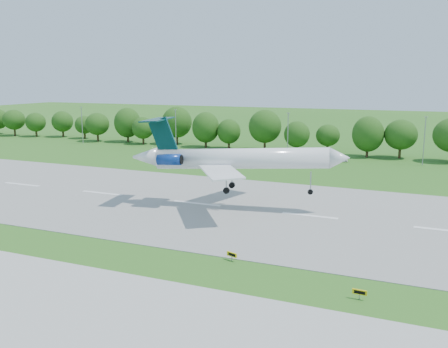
# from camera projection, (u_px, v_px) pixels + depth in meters

# --- Properties ---
(ground) EXTENTS (600.00, 600.00, 0.00)m
(ground) POSITION_uv_depth(u_px,v_px,m) (258.00, 271.00, 56.71)
(ground) COLOR #265F19
(ground) RESTS_ON ground
(runway) EXTENTS (400.00, 45.00, 0.08)m
(runway) POSITION_uv_depth(u_px,v_px,m) (310.00, 216.00, 79.28)
(runway) COLOR gray
(runway) RESTS_ON ground
(tree_line) EXTENTS (288.40, 8.40, 10.40)m
(tree_line) POSITION_uv_depth(u_px,v_px,m) (367.00, 134.00, 138.61)
(tree_line) COLOR #382314
(tree_line) RESTS_ON ground
(light_poles) EXTENTS (175.90, 0.25, 12.19)m
(light_poles) POSITION_uv_depth(u_px,v_px,m) (353.00, 137.00, 130.51)
(light_poles) COLOR gray
(light_poles) RESTS_ON ground
(airliner) EXTENTS (36.70, 26.43, 12.24)m
(airliner) POSITION_uv_depth(u_px,v_px,m) (230.00, 158.00, 82.62)
(airliner) COLOR white
(airliner) RESTS_ON ground
(taxi_sign_left) EXTENTS (1.47, 0.67, 1.05)m
(taxi_sign_left) POSITION_uv_depth(u_px,v_px,m) (232.00, 255.00, 59.86)
(taxi_sign_left) COLOR gray
(taxi_sign_left) RESTS_ON ground
(taxi_sign_centre) EXTENTS (1.47, 0.26, 1.03)m
(taxi_sign_centre) POSITION_uv_depth(u_px,v_px,m) (360.00, 292.00, 49.42)
(taxi_sign_centre) COLOR gray
(taxi_sign_centre) RESTS_ON ground
(service_vehicle_a) EXTENTS (3.76, 2.23, 1.17)m
(service_vehicle_a) POSITION_uv_depth(u_px,v_px,m) (169.00, 152.00, 144.17)
(service_vehicle_a) COLOR white
(service_vehicle_a) RESTS_ON ground
(service_vehicle_b) EXTENTS (3.48, 1.83, 1.13)m
(service_vehicle_b) POSITION_uv_depth(u_px,v_px,m) (341.00, 160.00, 129.98)
(service_vehicle_b) COLOR white
(service_vehicle_b) RESTS_ON ground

